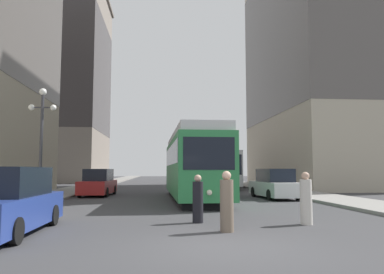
# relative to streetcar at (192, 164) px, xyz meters

# --- Properties ---
(ground_plane) EXTENTS (200.00, 200.00, 0.00)m
(ground_plane) POSITION_rel_streetcar_xyz_m (-0.51, -13.67, -2.10)
(ground_plane) COLOR #38383A
(sidewalk_left) EXTENTS (3.32, 120.00, 0.15)m
(sidewalk_left) POSITION_rel_streetcar_xyz_m (-9.09, 26.33, -2.03)
(sidewalk_left) COLOR gray
(sidewalk_left) RESTS_ON ground
(sidewalk_right) EXTENTS (3.32, 120.00, 0.15)m
(sidewalk_right) POSITION_rel_streetcar_xyz_m (8.07, 26.33, -2.03)
(sidewalk_right) COLOR gray
(sidewalk_right) RESTS_ON ground
(streetcar) EXTENTS (2.87, 13.41, 3.89)m
(streetcar) POSITION_rel_streetcar_xyz_m (0.00, 0.00, 0.00)
(streetcar) COLOR black
(streetcar) RESTS_ON ground
(transit_bus) EXTENTS (2.97, 11.43, 3.45)m
(transit_bus) POSITION_rel_streetcar_xyz_m (3.99, 14.39, -0.15)
(transit_bus) COLOR black
(transit_bus) RESTS_ON ground
(parked_car_left_near) EXTENTS (2.06, 4.88, 1.82)m
(parked_car_left_near) POSITION_rel_streetcar_xyz_m (-6.13, 3.78, -1.26)
(parked_car_left_near) COLOR black
(parked_car_left_near) RESTS_ON ground
(parked_car_left_mid) EXTENTS (1.90, 4.98, 1.82)m
(parked_car_left_mid) POSITION_rel_streetcar_xyz_m (-6.13, -11.45, -1.26)
(parked_car_left_mid) COLOR black
(parked_car_left_mid) RESTS_ON ground
(parked_car_right_far) EXTENTS (2.07, 5.02, 1.82)m
(parked_car_right_far) POSITION_rel_streetcar_xyz_m (5.12, 0.34, -1.26)
(parked_car_right_far) COLOR black
(parked_car_right_far) RESTS_ON ground
(pedestrian_crossing_near) EXTENTS (0.38, 0.38, 1.68)m
(pedestrian_crossing_near) POSITION_rel_streetcar_xyz_m (2.74, -10.48, -1.32)
(pedestrian_crossing_near) COLOR beige
(pedestrian_crossing_near) RESTS_ON ground
(pedestrian_crossing_far) EXTENTS (0.38, 0.38, 1.71)m
(pedestrian_crossing_far) POSITION_rel_streetcar_xyz_m (-0.05, -11.63, -1.31)
(pedestrian_crossing_far) COLOR #6B5B4C
(pedestrian_crossing_far) RESTS_ON ground
(pedestrian_on_sidewalk) EXTENTS (0.35, 0.35, 1.58)m
(pedestrian_on_sidewalk) POSITION_rel_streetcar_xyz_m (-0.68, -9.76, -1.36)
(pedestrian_on_sidewalk) COLOR black
(pedestrian_on_sidewalk) RESTS_ON ground
(lamp_post_left_near) EXTENTS (1.41, 0.36, 5.82)m
(lamp_post_left_near) POSITION_rel_streetcar_xyz_m (-8.03, -2.60, 1.85)
(lamp_post_left_near) COLOR #333338
(lamp_post_left_near) RESTS_ON sidewalk_left
(building_left_corner) EXTENTS (12.42, 17.58, 29.77)m
(building_left_corner) POSITION_rel_streetcar_xyz_m (-16.66, 35.01, 13.25)
(building_left_corner) COLOR slate
(building_left_corner) RESTS_ON ground
(building_right_corner) EXTENTS (11.99, 21.97, 29.68)m
(building_right_corner) POSITION_rel_streetcar_xyz_m (15.43, 16.01, 13.20)
(building_right_corner) COLOR #B2A893
(building_right_corner) RESTS_ON ground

